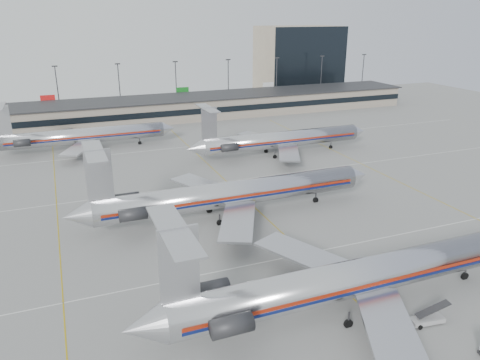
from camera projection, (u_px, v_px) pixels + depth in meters
ground at (348, 294)px, 52.75m from camera, size 260.00×260.00×0.00m
apron_markings at (305, 254)px, 61.50m from camera, size 160.00×0.15×0.02m
terminal at (159, 109)px, 137.38m from camera, size 162.00×17.00×6.25m
light_mast_row at (148, 84)px, 147.81m from camera, size 163.60×0.40×15.28m
distant_building at (298, 60)px, 181.97m from camera, size 30.00×20.00×25.00m
jet_foreground at (354, 278)px, 48.93m from camera, size 49.67×29.24×13.00m
jet_second_row at (227, 194)px, 71.52m from camera, size 49.20×28.97×12.88m
jet_third_row at (279, 140)px, 103.19m from camera, size 43.45×26.73×11.88m
jet_back_row at (81, 136)px, 106.71m from camera, size 42.14×25.92×11.52m
belt_loader at (428, 318)px, 47.57m from camera, size 4.25×1.70×2.20m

